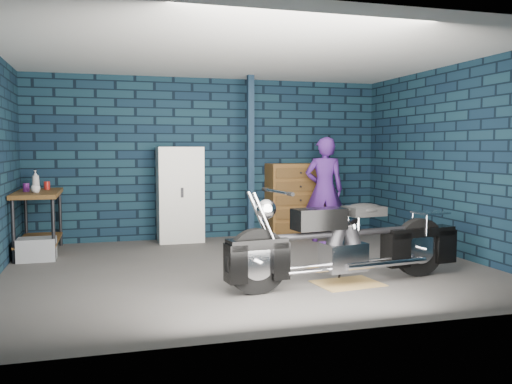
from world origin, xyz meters
TOP-DOWN VIEW (x-y plane):
  - ground at (0.00, 0.00)m, footprint 6.00×6.00m
  - room_walls at (0.00, 0.55)m, footprint 6.02×5.01m
  - support_post at (0.55, 1.95)m, footprint 0.10×0.10m
  - workbench at (-2.68, 1.75)m, footprint 0.60×1.40m
  - drip_mat at (0.87, -1.06)m, footprint 0.78×0.62m
  - motorcycle at (0.87, -1.06)m, footprint 2.54×0.96m
  - person at (1.71, 1.63)m, footprint 0.71×0.57m
  - storage_bin at (-2.66, 1.25)m, footprint 0.50×0.35m
  - locker at (-0.57, 2.23)m, footprint 0.72×0.52m
  - tool_chest at (1.43, 2.23)m, footprint 0.95×0.53m
  - shop_stool at (1.70, 1.11)m, footprint 0.40×0.40m
  - cup_a at (-2.68, 1.50)m, footprint 0.14×0.14m
  - cup_b at (-2.66, 1.53)m, footprint 0.10×0.10m
  - mug_purple at (-2.83, 1.71)m, footprint 0.10×0.10m
  - mug_red at (-2.58, 2.07)m, footprint 0.09×0.09m
  - bottle at (-2.74, 2.10)m, footprint 0.13×0.13m

SIDE VIEW (x-z plane):
  - ground at x=0.00m, z-range 0.00..0.00m
  - drip_mat at x=0.87m, z-range 0.00..0.01m
  - storage_bin at x=-2.66m, z-range 0.00..0.31m
  - shop_stool at x=1.70m, z-range 0.00..0.56m
  - workbench at x=-2.68m, z-range 0.00..0.91m
  - motorcycle at x=0.87m, z-range 0.00..1.09m
  - tool_chest at x=1.43m, z-range 0.00..1.26m
  - locker at x=-0.57m, z-range 0.00..1.55m
  - person at x=1.71m, z-range 0.00..1.71m
  - cup_b at x=-2.66m, z-range 0.91..0.99m
  - cup_a at x=-2.68m, z-range 0.91..1.01m
  - mug_purple at x=-2.83m, z-range 0.91..1.03m
  - mug_red at x=-2.58m, z-range 0.91..1.03m
  - bottle at x=-2.74m, z-range 0.91..1.20m
  - support_post at x=0.55m, z-range 0.00..2.70m
  - room_walls at x=0.00m, z-range 0.55..3.26m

